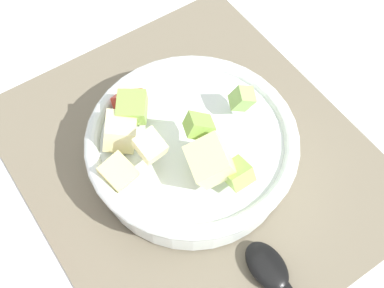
# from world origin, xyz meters

# --- Properties ---
(ground_plane) EXTENTS (2.40, 2.40, 0.00)m
(ground_plane) POSITION_xyz_m (0.00, 0.00, 0.00)
(ground_plane) COLOR silver
(placemat) EXTENTS (0.42, 0.37, 0.01)m
(placemat) POSITION_xyz_m (0.00, 0.00, 0.00)
(placemat) COLOR #756B56
(placemat) RESTS_ON ground_plane
(salad_bowl) EXTENTS (0.23, 0.23, 0.11)m
(salad_bowl) POSITION_xyz_m (0.01, -0.01, 0.04)
(salad_bowl) COLOR white
(salad_bowl) RESTS_ON placemat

